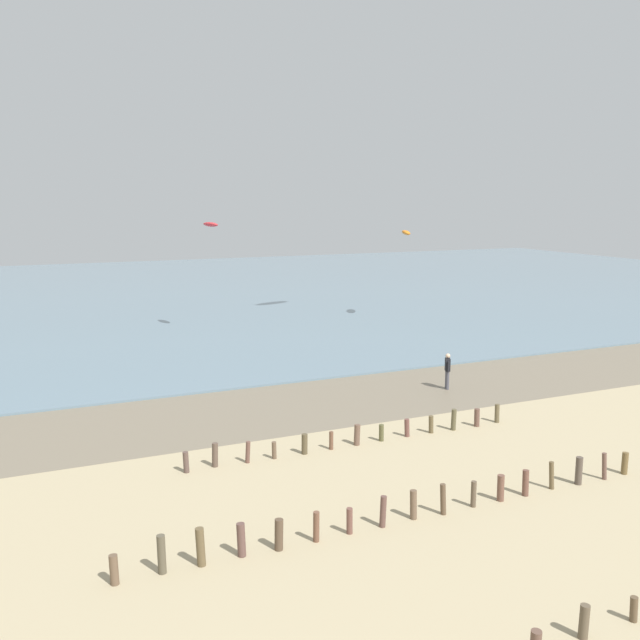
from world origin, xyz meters
name	(u,v)px	position (x,y,z in m)	size (l,w,h in m)	color
wet_sand_strip	(134,427)	(0.00, 20.97, 0.00)	(120.00, 7.05, 0.01)	#7A6D59
sea	(63,299)	(0.00, 59.50, 0.05)	(160.00, 70.00, 0.10)	slate
groyne_near	(589,621)	(6.34, 3.61, 0.35)	(16.83, 0.36, 0.79)	brown
groyne_mid	(397,509)	(5.29, 9.60, 0.42)	(16.37, 0.34, 0.99)	brown
groyne_far	(363,434)	(7.35, 15.57, 0.36)	(12.82, 0.35, 0.85)	brown
person_nearest_camera	(447,370)	(14.42, 20.61, 0.92)	(0.36, 0.52, 1.71)	#4C4C56
kite_aloft_0	(406,233)	(22.19, 37.54, 6.45)	(1.98, 0.63, 0.32)	orange
kite_aloft_1	(211,224)	(7.94, 38.24, 7.22)	(1.81, 0.58, 0.29)	red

